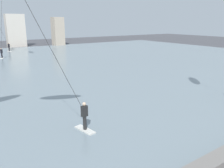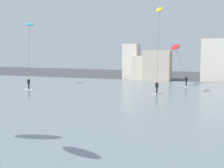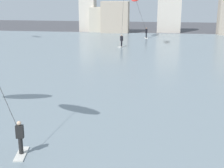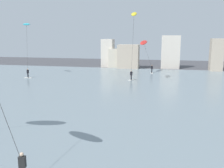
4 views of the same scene
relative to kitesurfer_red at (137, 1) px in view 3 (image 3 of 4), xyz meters
The scene contains 3 objects.
water_bay 19.98m from the kitesurfer_red, 87.19° to the right, with size 84.00×52.00×0.10m, color gray.
far_shore_buildings 8.85m from the kitesurfer_red, 94.03° to the left, with size 27.06×5.69×7.60m.
kitesurfer_red is the anchor object (origin of this frame).
Camera 3 is at (2.27, -2.57, 7.35)m, focal length 53.40 mm.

